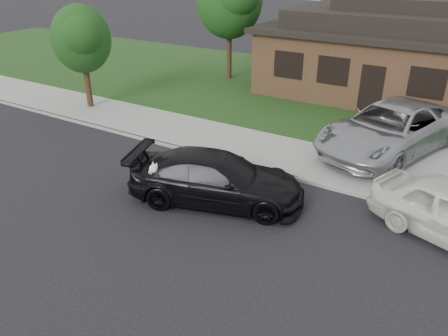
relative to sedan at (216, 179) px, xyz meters
The scene contains 10 objects.
ground 2.53m from the sedan, 154.45° to the right, with size 120.00×120.00×0.00m, color black.
sidewalk 4.57m from the sedan, 118.88° to the left, with size 60.00×3.00×0.12m, color gray.
curb 3.36m from the sedan, 131.62° to the left, with size 60.00×0.12×0.12m, color gray.
lawn 12.17m from the sedan, 100.34° to the left, with size 60.00×13.00×0.13m, color #193814.
driveway 9.76m from the sedan, 66.91° to the left, with size 4.50×13.00×0.14m, color gray.
sedan is the anchor object (origin of this frame).
minivan 7.01m from the sedan, 59.54° to the left, with size 2.91×6.31×1.75m, color #9EA0A5.
recycling_bin 4.82m from the sedan, 55.66° to the left, with size 0.76×0.76×0.98m.
house 14.14m from the sedan, 82.58° to the left, with size 12.60×8.60×4.65m.
tree_2 10.69m from the sedan, 156.96° to the left, with size 2.73×2.60×4.59m.
Camera 1 is at (8.25, -8.46, 6.68)m, focal length 35.00 mm.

